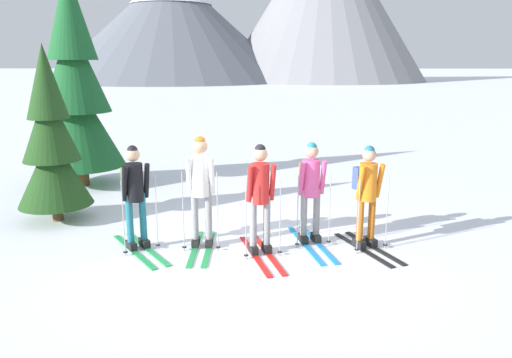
# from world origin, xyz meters

# --- Properties ---
(ground_plane) EXTENTS (400.00, 400.00, 0.00)m
(ground_plane) POSITION_xyz_m (0.00, 0.00, 0.00)
(ground_plane) COLOR white
(skier_in_black) EXTENTS (1.24, 1.58, 1.69)m
(skier_in_black) POSITION_xyz_m (-1.76, -0.07, 0.95)
(skier_in_black) COLOR green
(skier_in_black) RESTS_ON ground
(skier_in_white) EXTENTS (0.61, 1.57, 1.82)m
(skier_in_white) POSITION_xyz_m (-0.72, 0.05, 1.04)
(skier_in_white) COLOR green
(skier_in_white) RESTS_ON ground
(skier_in_red) EXTENTS (0.78, 1.71, 1.74)m
(skier_in_red) POSITION_xyz_m (0.22, -0.20, 0.98)
(skier_in_red) COLOR red
(skier_in_red) RESTS_ON ground
(skier_in_pink) EXTENTS (0.73, 1.82, 1.69)m
(skier_in_pink) POSITION_xyz_m (1.03, 0.29, 0.95)
(skier_in_pink) COLOR #1E84D1
(skier_in_pink) RESTS_ON ground
(skier_in_orange) EXTENTS (0.92, 1.57, 1.67)m
(skier_in_orange) POSITION_xyz_m (1.91, 0.11, 0.94)
(skier_in_orange) COLOR black
(skier_in_orange) RESTS_ON ground
(pine_tree_near) EXTENTS (1.35, 1.35, 3.27)m
(pine_tree_near) POSITION_xyz_m (-3.65, 1.34, 1.50)
(pine_tree_near) COLOR #51381E
(pine_tree_near) RESTS_ON ground
(pine_tree_mid) EXTENTS (2.08, 2.08, 5.03)m
(pine_tree_mid) POSITION_xyz_m (-4.17, 4.06, 2.30)
(pine_tree_mid) COLOR #51381E
(pine_tree_mid) RESTS_ON ground
(mountain_ridge_distant) EXTENTS (56.49, 36.51, 24.27)m
(mountain_ridge_distant) POSITION_xyz_m (-2.52, 70.16, 10.38)
(mountain_ridge_distant) COLOR slate
(mountain_ridge_distant) RESTS_ON ground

